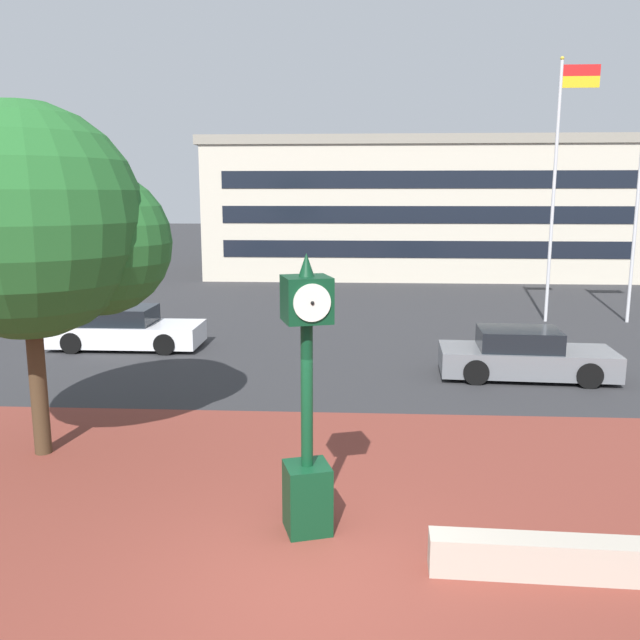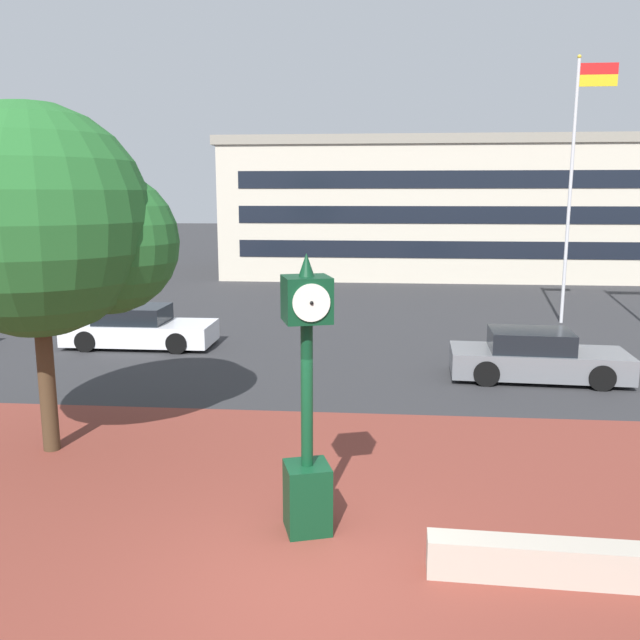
# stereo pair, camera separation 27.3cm
# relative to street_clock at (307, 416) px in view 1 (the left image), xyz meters

# --- Properties ---
(ground_plane) EXTENTS (200.00, 200.00, 0.00)m
(ground_plane) POSITION_rel_street_clock_xyz_m (0.13, -1.22, -1.70)
(ground_plane) COLOR #2D2D30
(plaza_brick_paving) EXTENTS (44.00, 10.36, 0.01)m
(plaza_brick_paving) POSITION_rel_street_clock_xyz_m (0.13, -0.04, -1.69)
(plaza_brick_paving) COLOR brown
(plaza_brick_paving) RESTS_ON ground
(planter_wall) EXTENTS (3.21, 0.53, 0.50)m
(planter_wall) POSITION_rel_street_clock_xyz_m (3.21, -0.99, -1.45)
(planter_wall) COLOR #ADA393
(planter_wall) RESTS_ON ground
(street_clock) EXTENTS (0.76, 0.78, 3.93)m
(street_clock) POSITION_rel_street_clock_xyz_m (0.00, 0.00, 0.00)
(street_clock) COLOR #0C381E
(street_clock) RESTS_ON ground
(plaza_tree) EXTENTS (4.39, 4.08, 6.26)m
(plaza_tree) POSITION_rel_street_clock_xyz_m (-4.84, 2.70, 2.43)
(plaza_tree) COLOR #42301E
(plaza_tree) RESTS_ON ground
(car_street_near) EXTENTS (4.48, 2.02, 1.28)m
(car_street_near) POSITION_rel_street_clock_xyz_m (5.00, 8.26, -1.13)
(car_street_near) COLOR slate
(car_street_near) RESTS_ON ground
(car_street_far) EXTENTS (4.54, 1.93, 1.28)m
(car_street_far) POSITION_rel_street_clock_xyz_m (-6.47, 11.01, -1.12)
(car_street_far) COLOR silver
(car_street_far) RESTS_ON ground
(flagpole_primary) EXTENTS (1.41, 0.14, 9.41)m
(flagpole_primary) POSITION_rel_street_clock_xyz_m (7.82, 16.17, 3.63)
(flagpole_primary) COLOR silver
(flagpole_primary) RESTS_ON ground
(civic_building) EXTENTS (24.48, 11.36, 7.75)m
(civic_building) POSITION_rel_street_clock_xyz_m (4.23, 32.34, 2.19)
(civic_building) COLOR beige
(civic_building) RESTS_ON ground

